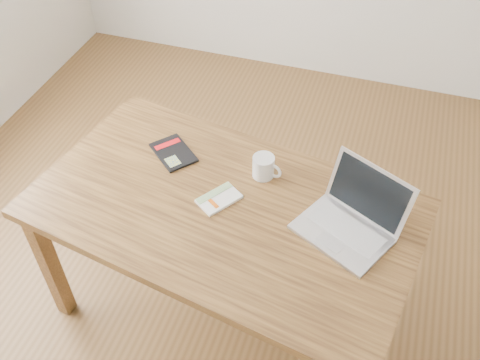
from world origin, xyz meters
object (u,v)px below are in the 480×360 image
(white_guidebook, at_px, (219,199))
(coffee_mug, at_px, (264,167))
(laptop, at_px, (351,219))
(black_guidebook, at_px, (173,153))
(desk, at_px, (224,220))

(white_guidebook, height_order, coffee_mug, coffee_mug)
(coffee_mug, bearing_deg, laptop, -9.50)
(white_guidebook, bearing_deg, black_guidebook, 178.61)
(white_guidebook, bearing_deg, desk, -6.59)
(desk, relative_size, laptop, 3.79)
(white_guidebook, distance_m, black_guidebook, 0.35)
(desk, height_order, black_guidebook, black_guidebook)
(laptop, relative_size, coffee_mug, 3.34)
(laptop, bearing_deg, desk, -148.56)
(black_guidebook, height_order, laptop, laptop)
(black_guidebook, bearing_deg, desk, -85.60)
(laptop, bearing_deg, white_guidebook, -151.20)
(laptop, xyz_separation_m, coffee_mug, (-0.39, 0.17, 0.00))
(desk, height_order, coffee_mug, coffee_mug)
(laptop, distance_m, coffee_mug, 0.43)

